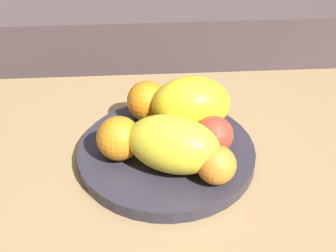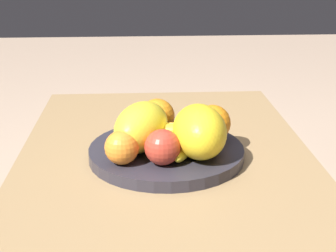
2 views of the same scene
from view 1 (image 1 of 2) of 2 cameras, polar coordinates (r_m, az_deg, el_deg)
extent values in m
cube|color=#9F7D53|center=(0.93, -0.18, -4.86)|extent=(1.00, 0.66, 0.04)
cylinder|color=#A77955|center=(1.39, 18.44, -3.06)|extent=(0.05, 0.05, 0.41)
cube|color=#4D3F3F|center=(1.99, 0.72, 11.13)|extent=(1.70, 0.70, 0.40)
cylinder|color=#2E2C36|center=(0.91, 0.00, -3.17)|extent=(0.34, 0.34, 0.03)
ellipsoid|color=yellow|center=(0.83, 0.62, -2.22)|extent=(0.20, 0.16, 0.10)
ellipsoid|color=yellow|center=(0.93, 2.81, 2.61)|extent=(0.16, 0.12, 0.11)
sphere|color=orange|center=(0.96, -2.53, 3.02)|extent=(0.08, 0.08, 0.08)
sphere|color=orange|center=(0.87, -5.93, -1.48)|extent=(0.08, 0.08, 0.08)
sphere|color=orange|center=(0.82, 5.83, -4.66)|extent=(0.07, 0.07, 0.07)
sphere|color=#BD3A2A|center=(0.88, 5.55, -1.11)|extent=(0.07, 0.07, 0.07)
ellipsoid|color=gold|center=(0.93, 0.68, -0.22)|extent=(0.12, 0.13, 0.03)
ellipsoid|color=yellow|center=(0.92, 2.20, -0.72)|extent=(0.12, 0.14, 0.03)
ellipsoid|color=yellow|center=(0.93, 2.11, -0.31)|extent=(0.15, 0.08, 0.03)
ellipsoid|color=gold|center=(0.91, 1.84, 1.28)|extent=(0.13, 0.13, 0.03)
ellipsoid|color=gold|center=(0.90, 1.35, 0.85)|extent=(0.07, 0.15, 0.03)
camera|label=2|loc=(1.24, 56.63, 14.21)|focal=53.58mm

